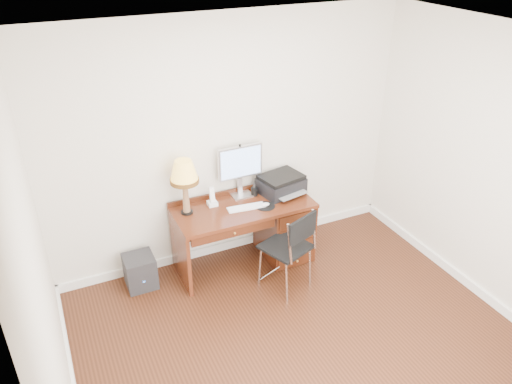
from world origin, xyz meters
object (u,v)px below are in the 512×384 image
chair (289,244)px  printer (281,184)px  desk (270,225)px  monitor (240,165)px  phone (212,200)px  leg_lamp (184,175)px  equipment_box (140,271)px

chair → printer: bearing=48.3°
desk → chair: chair is taller
monitor → phone: monitor is taller
phone → desk: bearing=-12.1°
desk → monitor: (-0.25, 0.23, 0.70)m
monitor → chair: size_ratio=0.63×
phone → leg_lamp: bearing=-171.7°
equipment_box → phone: bearing=3.3°
monitor → equipment_box: 1.55m
monitor → phone: size_ratio=2.73×
monitor → chair: 1.02m
leg_lamp → equipment_box: 1.16m
phone → chair: phone is taller
desk → equipment_box: bearing=176.3°
desk → leg_lamp: bearing=173.2°
desk → phone: 0.75m
chair → equipment_box: size_ratio=2.57×
equipment_box → monitor: bearing=6.3°
desk → phone: bearing=166.7°
chair → equipment_box: (-1.39, 0.71, -0.38)m
printer → chair: (-0.27, -0.71, -0.29)m
leg_lamp → equipment_box: (-0.56, -0.01, -1.01)m
leg_lamp → monitor: bearing=10.5°
leg_lamp → chair: bearing=-41.0°
monitor → printer: monitor is taller
desk → chair: size_ratio=1.62×
leg_lamp → phone: (0.30, 0.04, -0.38)m
printer → phone: phone is taller
chair → phone: bearing=104.3°
leg_lamp → printer: bearing=-0.4°
printer → leg_lamp: size_ratio=0.88×
printer → chair: bearing=-122.3°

